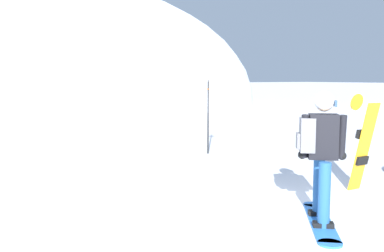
# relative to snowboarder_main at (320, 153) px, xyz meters

# --- Properties ---
(ground_plane) EXTENTS (300.00, 300.00, 0.00)m
(ground_plane) POSITION_rel_snowboarder_main_xyz_m (-0.27, 0.17, -0.92)
(ground_plane) COLOR white
(ridge_peak_main) EXTENTS (29.23, 26.31, 17.24)m
(ridge_peak_main) POSITION_rel_snowboarder_main_xyz_m (3.92, 28.90, -0.92)
(ridge_peak_main) COLOR white
(ridge_peak_main) RESTS_ON ground
(snowboarder_main) EXTENTS (1.26, 1.49, 1.71)m
(snowboarder_main) POSITION_rel_snowboarder_main_xyz_m (0.00, 0.00, 0.00)
(snowboarder_main) COLOR blue
(snowboarder_main) RESTS_ON ground
(spare_snowboard) EXTENTS (0.28, 0.40, 1.62)m
(spare_snowboard) POSITION_rel_snowboarder_main_xyz_m (1.83, 0.80, -0.10)
(spare_snowboard) COLOR orange
(spare_snowboard) RESTS_ON ground
(piste_marker_near) EXTENTS (0.20, 0.20, 1.87)m
(piste_marker_near) POSITION_rel_snowboarder_main_xyz_m (1.65, 5.23, 0.15)
(piste_marker_near) COLOR black
(piste_marker_near) RESTS_ON ground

